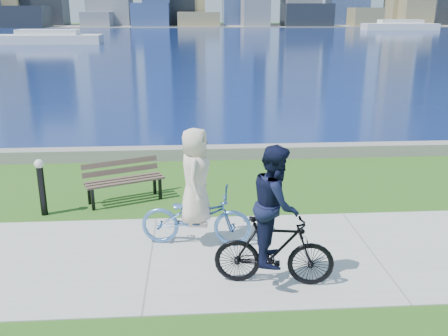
% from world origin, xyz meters
% --- Properties ---
extents(ground, '(320.00, 320.00, 0.00)m').
position_xyz_m(ground, '(0.00, 0.00, 0.00)').
color(ground, '#275516').
rests_on(ground, ground).
extents(concrete_path, '(80.00, 3.50, 0.02)m').
position_xyz_m(concrete_path, '(0.00, 0.00, 0.01)').
color(concrete_path, '#AFAFAA').
rests_on(concrete_path, ground).
extents(seawall, '(90.00, 0.50, 0.35)m').
position_xyz_m(seawall, '(0.00, 6.20, 0.17)').
color(seawall, gray).
rests_on(seawall, ground).
extents(bay_water, '(320.00, 131.00, 0.01)m').
position_xyz_m(bay_water, '(0.00, 72.00, 0.00)').
color(bay_water, '#0C1D52').
rests_on(bay_water, ground).
extents(far_shore, '(320.00, 30.00, 0.12)m').
position_xyz_m(far_shore, '(0.00, 130.00, 0.06)').
color(far_shore, gray).
rests_on(far_shore, ground).
extents(ferry_near, '(13.14, 3.75, 1.78)m').
position_xyz_m(ferry_near, '(-20.92, 58.27, 0.74)').
color(ferry_near, silver).
rests_on(ferry_near, ground).
extents(ferry_far, '(15.44, 4.41, 2.10)m').
position_xyz_m(ferry_far, '(41.08, 97.96, 0.87)').
color(ferry_far, silver).
rests_on(ferry_far, ground).
extents(park_bench, '(1.87, 1.23, 0.91)m').
position_xyz_m(park_bench, '(-4.80, 2.92, 0.56)').
color(park_bench, black).
rests_on(park_bench, ground).
extents(bollard_lamp, '(0.20, 0.20, 1.24)m').
position_xyz_m(bollard_lamp, '(-6.42, 2.18, 0.71)').
color(bollard_lamp, black).
rests_on(bollard_lamp, ground).
extents(cyclist_woman, '(1.01, 2.14, 2.23)m').
position_xyz_m(cyclist_woman, '(-3.17, 0.53, 0.85)').
color(cyclist_woman, '#5080C2').
rests_on(cyclist_woman, ground).
extents(cyclist_man, '(0.84, 1.96, 2.30)m').
position_xyz_m(cyclist_man, '(-1.96, -0.98, 0.98)').
color(cyclist_man, black).
rests_on(cyclist_man, ground).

